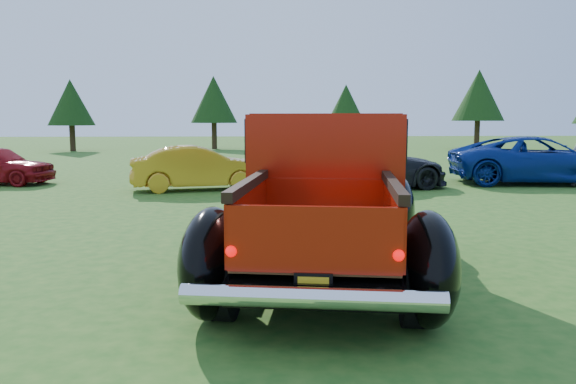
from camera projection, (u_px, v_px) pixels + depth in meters
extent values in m
plane|color=#245919|center=(273.00, 257.00, 8.43)|extent=(120.00, 120.00, 0.00)
cylinder|color=#332114|center=(73.00, 138.00, 36.31)|extent=(0.36, 0.36, 1.66)
cone|color=black|center=(71.00, 102.00, 36.01)|extent=(2.94, 2.94, 2.94)
cylinder|color=#332114|center=(214.00, 136.00, 38.82)|extent=(0.36, 0.36, 1.80)
cone|color=black|center=(214.00, 99.00, 38.50)|extent=(3.20, 3.20, 3.20)
cylinder|color=#332114|center=(345.00, 138.00, 38.39)|extent=(0.36, 0.36, 1.58)
cone|color=black|center=(346.00, 105.00, 38.10)|extent=(2.82, 2.82, 2.82)
cylinder|color=#332114|center=(477.00, 135.00, 38.41)|extent=(0.36, 0.36, 1.94)
cone|color=black|center=(479.00, 95.00, 38.06)|extent=(3.46, 3.46, 3.46)
cylinder|color=black|center=(223.00, 276.00, 5.76)|extent=(0.42, 0.95, 0.92)
cylinder|color=black|center=(415.00, 281.00, 5.57)|extent=(0.42, 0.95, 0.92)
cylinder|color=black|center=(270.00, 215.00, 9.38)|extent=(0.42, 0.95, 0.92)
cylinder|color=black|center=(388.00, 218.00, 9.18)|extent=(0.42, 0.95, 0.92)
cube|color=black|center=(325.00, 235.00, 7.52)|extent=(2.46, 5.57, 0.23)
cube|color=#9C1608|center=(329.00, 184.00, 9.32)|extent=(2.20, 2.01, 0.71)
cube|color=silver|center=(331.00, 179.00, 10.20)|extent=(1.82, 0.37, 0.57)
cube|color=#9C1608|center=(326.00, 169.00, 7.81)|extent=(2.23, 1.63, 1.49)
cube|color=black|center=(327.00, 140.00, 7.75)|extent=(2.25, 1.53, 0.57)
cube|color=#9C1608|center=(327.00, 117.00, 7.71)|extent=(2.12, 1.50, 0.09)
cube|color=brown|center=(320.00, 244.00, 6.08)|extent=(1.90, 2.51, 0.06)
cube|color=#9C1608|center=(249.00, 216.00, 6.12)|extent=(0.43, 2.27, 0.60)
cube|color=#9C1608|center=(393.00, 218.00, 5.97)|extent=(0.43, 2.27, 0.60)
cube|color=#9C1608|center=(324.00, 202.00, 7.18)|extent=(1.53, 0.31, 0.60)
cube|color=#9C1608|center=(314.00, 240.00, 4.92)|extent=(1.54, 0.32, 0.60)
cube|color=black|center=(249.00, 184.00, 6.08)|extent=(0.47, 2.28, 0.10)
cube|color=black|center=(393.00, 185.00, 5.92)|extent=(0.47, 2.28, 0.10)
ellipsoid|color=black|center=(212.00, 263.00, 5.76)|extent=(0.72, 1.28, 1.01)
ellipsoid|color=black|center=(428.00, 268.00, 5.54)|extent=(0.72, 1.28, 1.01)
ellipsoid|color=black|center=(264.00, 207.00, 9.37)|extent=(0.72, 1.28, 1.01)
ellipsoid|color=black|center=(395.00, 209.00, 9.15)|extent=(0.72, 1.28, 1.01)
cube|color=black|center=(244.00, 244.00, 7.59)|extent=(0.75, 2.43, 0.07)
cube|color=black|center=(407.00, 248.00, 7.37)|extent=(0.75, 2.43, 0.07)
cylinder|color=silver|center=(312.00, 298.00, 4.69)|extent=(2.23, 0.54, 0.18)
cube|color=black|center=(313.00, 283.00, 4.92)|extent=(0.34, 0.07, 0.17)
cube|color=gold|center=(313.00, 283.00, 4.91)|extent=(0.27, 0.06, 0.11)
sphere|color=#CC0505|center=(231.00, 251.00, 4.97)|extent=(0.10, 0.10, 0.10)
sphere|color=#CC0505|center=(399.00, 255.00, 4.82)|extent=(0.10, 0.10, 0.10)
imported|color=orange|center=(199.00, 168.00, 16.35)|extent=(4.10, 2.09, 1.29)
imported|color=black|center=(366.00, 165.00, 16.69)|extent=(5.18, 2.87, 1.42)
imported|color=navy|center=(538.00, 160.00, 17.94)|extent=(5.74, 3.22, 1.51)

